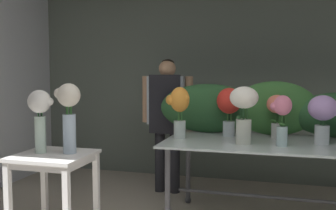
# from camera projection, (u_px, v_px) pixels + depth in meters

# --- Properties ---
(wall_back) EXTENTS (5.61, 0.12, 2.63)m
(wall_back) POSITION_uv_depth(u_px,v_px,m) (235.00, 81.00, 5.19)
(wall_back) COLOR slate
(wall_back) RESTS_ON ground
(display_table_glass) EXTENTS (2.02, 1.03, 0.80)m
(display_table_glass) POSITION_uv_depth(u_px,v_px,m) (274.00, 153.00, 3.62)
(display_table_glass) COLOR silver
(display_table_glass) RESTS_ON ground
(side_table_white) EXTENTS (0.63, 0.61, 0.73)m
(side_table_white) POSITION_uv_depth(u_px,v_px,m) (54.00, 166.00, 3.42)
(side_table_white) COLOR white
(side_table_white) RESTS_ON ground
(florist) EXTENTS (0.62, 0.24, 1.59)m
(florist) POSITION_uv_depth(u_px,v_px,m) (167.00, 111.00, 4.63)
(florist) COLOR #232328
(florist) RESTS_ON ground
(foliage_backdrop) EXTENTS (2.37, 0.32, 0.55)m
(foliage_backdrop) POSITION_uv_depth(u_px,v_px,m) (277.00, 111.00, 3.96)
(foliage_backdrop) COLOR #28562D
(foliage_backdrop) RESTS_ON display_table_glass
(vase_rosy_anemones) EXTENTS (0.19, 0.16, 0.44)m
(vase_rosy_anemones) POSITION_uv_depth(u_px,v_px,m) (282.00, 116.00, 3.39)
(vase_rosy_anemones) COLOR silver
(vase_rosy_anemones) RESTS_ON display_table_glass
(vase_lilac_freesia) EXTENTS (0.29, 0.25, 0.44)m
(vase_lilac_freesia) POSITION_uv_depth(u_px,v_px,m) (323.00, 114.00, 3.47)
(vase_lilac_freesia) COLOR silver
(vase_lilac_freesia) RESTS_ON display_table_glass
(vase_coral_stock) EXTENTS (0.22, 0.20, 0.42)m
(vase_coral_stock) POSITION_uv_depth(u_px,v_px,m) (277.00, 110.00, 3.80)
(vase_coral_stock) COLOR silver
(vase_coral_stock) RESTS_ON display_table_glass
(vase_scarlet_tulips) EXTENTS (0.25, 0.25, 0.49)m
(vase_scarlet_tulips) POSITION_uv_depth(u_px,v_px,m) (229.00, 105.00, 3.91)
(vase_scarlet_tulips) COLOR silver
(vase_scarlet_tulips) RESTS_ON display_table_glass
(vase_sunset_dahlias) EXTENTS (0.24, 0.19, 0.50)m
(vase_sunset_dahlias) POSITION_uv_depth(u_px,v_px,m) (179.00, 107.00, 3.79)
(vase_sunset_dahlias) COLOR silver
(vase_sunset_dahlias) RESTS_ON display_table_glass
(vase_ivory_snapdragons) EXTENTS (0.25, 0.25, 0.52)m
(vase_ivory_snapdragons) POSITION_uv_depth(u_px,v_px,m) (244.00, 109.00, 3.48)
(vase_ivory_snapdragons) COLOR silver
(vase_ivory_snapdragons) RESTS_ON display_table_glass
(vase_white_roses_tall) EXTENTS (0.23, 0.20, 0.56)m
(vase_white_roses_tall) POSITION_uv_depth(u_px,v_px,m) (40.00, 113.00, 3.42)
(vase_white_roses_tall) COLOR silver
(vase_white_roses_tall) RESTS_ON side_table_white
(vase_cream_lisianthus_tall) EXTENTS (0.22, 0.20, 0.61)m
(vase_cream_lisianthus_tall) POSITION_uv_depth(u_px,v_px,m) (69.00, 112.00, 3.41)
(vase_cream_lisianthus_tall) COLOR silver
(vase_cream_lisianthus_tall) RESTS_ON side_table_white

